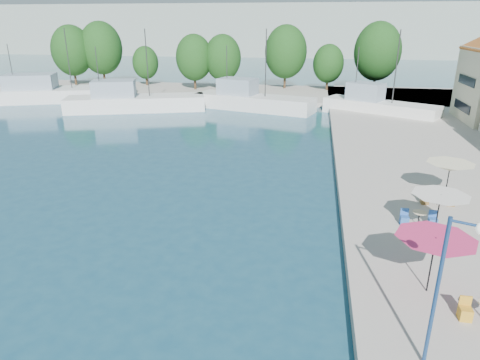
% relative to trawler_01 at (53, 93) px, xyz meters
% --- Properties ---
extents(quay_far, '(90.00, 16.00, 0.60)m').
position_rel_trawler_01_xyz_m(quay_far, '(24.39, 9.50, -0.77)').
color(quay_far, '#ABA49B').
rests_on(quay_far, ground).
extents(hill_west, '(180.00, 40.00, 16.00)m').
position_rel_trawler_01_xyz_m(hill_west, '(2.39, 102.50, 6.93)').
color(hill_west, gray).
rests_on(hill_west, ground).
extents(hill_east, '(140.00, 40.00, 12.00)m').
position_rel_trawler_01_xyz_m(hill_east, '(72.39, 122.50, 4.93)').
color(hill_east, gray).
rests_on(hill_east, ground).
extents(trawler_01, '(22.13, 12.59, 10.20)m').
position_rel_trawler_01_xyz_m(trawler_01, '(0.00, 0.00, 0.00)').
color(trawler_01, silver).
rests_on(trawler_01, ground).
extents(trawler_02, '(17.55, 9.52, 10.20)m').
position_rel_trawler_01_xyz_m(trawler_02, '(13.93, -4.55, 0.00)').
color(trawler_02, silver).
rests_on(trawler_02, ground).
extents(trawler_03, '(15.91, 8.19, 10.20)m').
position_rel_trawler_01_xyz_m(trawler_03, '(28.53, -1.20, 0.00)').
color(trawler_03, silver).
rests_on(trawler_03, ground).
extents(trawler_04, '(13.24, 9.52, 10.20)m').
position_rel_trawler_01_xyz_m(trawler_04, '(43.86, -2.99, 0.00)').
color(trawler_04, silver).
rests_on(trawler_04, ground).
extents(tree_01, '(6.50, 6.50, 9.62)m').
position_rel_trawler_01_xyz_m(tree_01, '(-3.13, 11.73, 5.08)').
color(tree_01, '#3F2B19').
rests_on(tree_01, quay_far).
extents(tree_02, '(6.87, 6.87, 10.17)m').
position_rel_trawler_01_xyz_m(tree_02, '(1.03, 13.78, 5.40)').
color(tree_02, '#3F2B19').
rests_on(tree_02, quay_far).
extents(tree_03, '(4.25, 4.25, 6.29)m').
position_rel_trawler_01_xyz_m(tree_03, '(8.57, 13.87, 3.16)').
color(tree_03, '#3F2B19').
rests_on(tree_03, quay_far).
extents(tree_04, '(5.61, 5.61, 8.31)m').
position_rel_trawler_01_xyz_m(tree_04, '(17.87, 10.59, 4.33)').
color(tree_04, '#3F2B19').
rests_on(tree_04, quay_far).
extents(tree_05, '(5.60, 5.60, 8.28)m').
position_rel_trawler_01_xyz_m(tree_05, '(22.24, 11.20, 4.31)').
color(tree_05, '#3F2B19').
rests_on(tree_05, quay_far).
extents(tree_06, '(6.52, 6.52, 9.66)m').
position_rel_trawler_01_xyz_m(tree_06, '(31.64, 14.10, 5.11)').
color(tree_06, '#3F2B19').
rests_on(tree_06, quay_far).
extents(tree_07, '(4.65, 4.65, 6.88)m').
position_rel_trawler_01_xyz_m(tree_07, '(38.24, 13.37, 3.50)').
color(tree_07, '#3F2B19').
rests_on(tree_07, quay_far).
extents(tree_08, '(6.85, 6.85, 10.14)m').
position_rel_trawler_01_xyz_m(tree_08, '(45.27, 13.22, 5.39)').
color(tree_08, '#3F2B19').
rests_on(tree_08, quay_far).
extents(umbrella_pink, '(3.01, 3.01, 2.34)m').
position_rel_trawler_01_xyz_m(umbrella_pink, '(41.35, -39.95, 1.62)').
color(umbrella_pink, black).
rests_on(umbrella_pink, quay_right).
extents(umbrella_white, '(2.75, 2.75, 2.16)m').
position_rel_trawler_01_xyz_m(umbrella_white, '(42.80, -34.94, 1.44)').
color(umbrella_white, black).
rests_on(umbrella_white, quay_right).
extents(umbrella_cream, '(2.74, 2.74, 2.21)m').
position_rel_trawler_01_xyz_m(umbrella_cream, '(44.62, -29.74, 1.49)').
color(umbrella_cream, black).
rests_on(umbrella_cream, quay_right).
extents(cafe_table_02, '(1.82, 0.70, 0.76)m').
position_rel_trawler_01_xyz_m(cafe_table_02, '(42.23, -33.95, -0.18)').
color(cafe_table_02, black).
rests_on(cafe_table_02, quay_right).
extents(cafe_table_03, '(1.82, 0.70, 0.76)m').
position_rel_trawler_01_xyz_m(cafe_table_03, '(43.91, -30.89, -0.18)').
color(cafe_table_03, black).
rests_on(cafe_table_03, quay_right).
extents(street_lamp, '(0.98, 0.53, 5.03)m').
position_rel_trawler_01_xyz_m(street_lamp, '(40.67, -44.10, 3.02)').
color(street_lamp, navy).
rests_on(street_lamp, quay_right).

